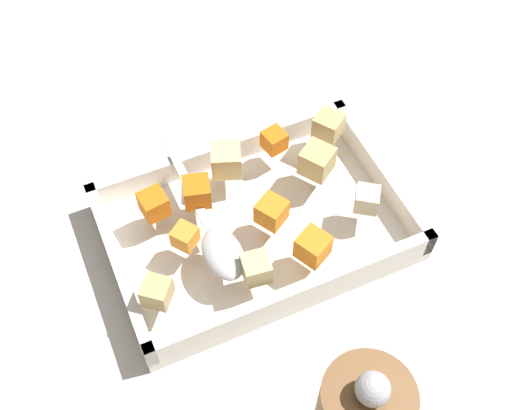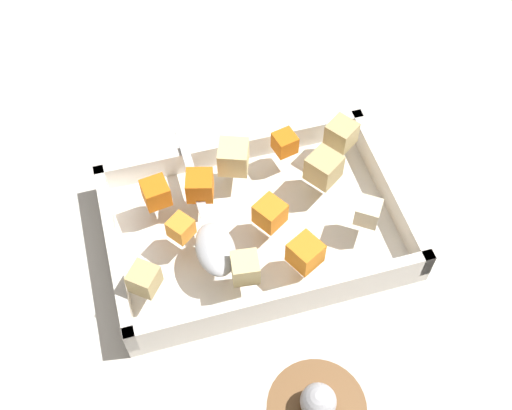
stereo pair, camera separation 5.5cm
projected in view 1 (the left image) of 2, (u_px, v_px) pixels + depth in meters
The scene contains 15 objects.
ground_plane at pixel (262, 245), 0.74m from camera, with size 4.00×4.00×0.00m, color beige.
baking_dish at pixel (256, 227), 0.73m from camera, with size 0.33×0.22×0.05m.
carrot_chunk_near_right at pixel (185, 237), 0.67m from camera, with size 0.02×0.02×0.02m, color orange.
carrot_chunk_mid_left at pixel (197, 192), 0.70m from camera, with size 0.03×0.03×0.03m, color orange.
carrot_chunk_far_left at pixel (274, 140), 0.75m from camera, with size 0.02×0.02×0.02m, color orange.
carrot_chunk_back_center at pixel (154, 204), 0.69m from camera, with size 0.03×0.03×0.03m, color orange.
carrot_chunk_corner_sw at pixel (270, 210), 0.69m from camera, with size 0.03×0.03×0.03m, color orange.
carrot_chunk_rim_edge at pixel (313, 247), 0.66m from camera, with size 0.03×0.03×0.03m, color orange.
potato_chunk_corner_se at pixel (226, 160), 0.72m from camera, with size 0.03×0.03×0.03m, color #E0CC89.
potato_chunk_front_center at pixel (317, 161), 0.72m from camera, with size 0.03×0.03×0.03m, color tan.
potato_chunk_heap_top at pixel (157, 292), 0.63m from camera, with size 0.03×0.03×0.03m, color tan.
potato_chunk_near_spoon at pixel (367, 199), 0.70m from camera, with size 0.03×0.03×0.03m, color beige.
potato_chunk_mid_right at pixel (328, 126), 0.76m from camera, with size 0.03×0.03×0.03m, color tan.
potato_chunk_corner_ne at pixel (256, 268), 0.65m from camera, with size 0.03×0.03×0.03m, color #E0CC89.
serving_spoon at pixel (218, 244), 0.67m from camera, with size 0.04×0.22×0.02m.
Camera 1 is at (0.16, 0.35, 0.63)m, focal length 44.97 mm.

